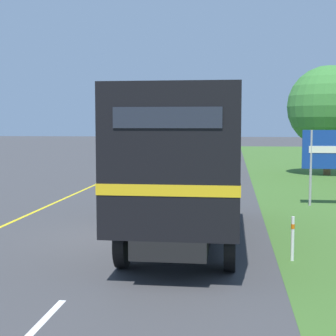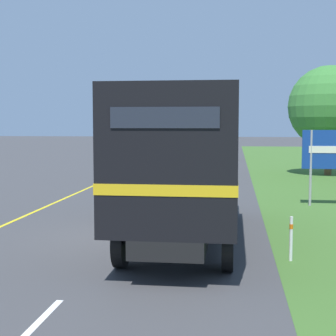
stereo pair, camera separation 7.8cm
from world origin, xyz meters
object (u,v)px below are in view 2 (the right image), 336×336
(roadside_tree_mid, at_px, (330,107))
(delineator_post, at_px, (291,237))
(lead_car_blue_ahead, at_px, (191,141))
(horse_trailer_truck, at_px, (185,160))
(lead_car_white_ahead, at_px, (219,147))
(highway_sign, at_px, (333,152))
(lead_car_white, at_px, (145,160))

(roadside_tree_mid, relative_size, delineator_post, 6.44)
(lead_car_blue_ahead, bearing_deg, roadside_tree_mid, -69.33)
(horse_trailer_truck, xyz_separation_m, lead_car_blue_ahead, (-3.48, 43.52, -1.05))
(delineator_post, bearing_deg, lead_car_white_ahead, 94.51)
(lead_car_white_ahead, relative_size, highway_sign, 1.29)
(lead_car_white_ahead, height_order, highway_sign, highway_sign)
(lead_car_white_ahead, bearing_deg, roadside_tree_mid, -61.54)
(horse_trailer_truck, xyz_separation_m, roadside_tree_mid, (6.41, 17.31, 1.81))
(lead_car_blue_ahead, relative_size, roadside_tree_mid, 0.72)
(highway_sign, bearing_deg, delineator_post, -106.35)
(delineator_post, bearing_deg, highway_sign, 73.65)
(horse_trailer_truck, relative_size, lead_car_blue_ahead, 1.85)
(horse_trailer_truck, distance_m, lead_car_white, 14.18)
(horse_trailer_truck, bearing_deg, highway_sign, 52.85)
(lead_car_blue_ahead, xyz_separation_m, highway_sign, (8.09, -37.44, 0.95))
(lead_car_white, xyz_separation_m, roadside_tree_mid, (9.80, 3.57, 2.79))
(horse_trailer_truck, height_order, lead_car_blue_ahead, horse_trailer_truck)
(lead_car_white, bearing_deg, lead_car_blue_ahead, 90.18)
(lead_car_white_ahead, relative_size, delineator_post, 4.08)
(horse_trailer_truck, xyz_separation_m, lead_car_white_ahead, (-0.04, 29.19, -1.01))
(roadside_tree_mid, distance_m, delineator_post, 19.51)
(lead_car_white, distance_m, lead_car_blue_ahead, 29.79)
(horse_trailer_truck, bearing_deg, lead_car_blue_ahead, 94.58)
(roadside_tree_mid, xyz_separation_m, delineator_post, (-4.02, -18.80, -3.32))
(horse_trailer_truck, distance_m, lead_car_white_ahead, 29.21)
(lead_car_blue_ahead, distance_m, roadside_tree_mid, 28.17)
(horse_trailer_truck, xyz_separation_m, highway_sign, (4.61, 6.08, -0.10))
(lead_car_white_ahead, bearing_deg, delineator_post, -85.49)
(lead_car_white, bearing_deg, horse_trailer_truck, -76.13)
(lead_car_blue_ahead, relative_size, delineator_post, 4.65)
(lead_car_blue_ahead, xyz_separation_m, roadside_tree_mid, (9.89, -26.22, 2.86))
(lead_car_white, distance_m, lead_car_white_ahead, 15.81)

